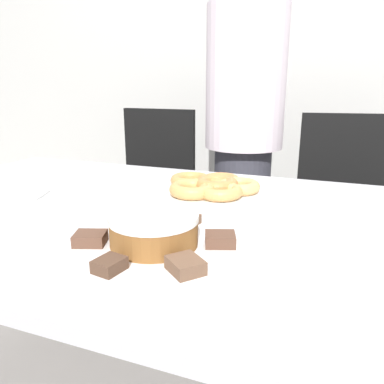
{
  "coord_description": "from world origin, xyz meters",
  "views": [
    {
      "loc": [
        0.3,
        -0.8,
        1.03
      ],
      "look_at": [
        0.0,
        -0.01,
        0.79
      ],
      "focal_mm": 35.0,
      "sensor_mm": 36.0,
      "label": 1
    }
  ],
  "objects_px": {
    "napkin": "(22,195)",
    "frosted_cake": "(155,229)",
    "plate_cake": "(155,247)",
    "office_chair_right": "(344,230)",
    "plate_donuts": "(216,192)",
    "person_standing": "(244,135)",
    "office_chair_left": "(147,205)"
  },
  "relations": [
    {
      "from": "office_chair_right",
      "to": "napkin",
      "type": "bearing_deg",
      "value": -145.54
    },
    {
      "from": "plate_donuts",
      "to": "person_standing",
      "type": "bearing_deg",
      "value": 96.91
    },
    {
      "from": "plate_cake",
      "to": "plate_donuts",
      "type": "distance_m",
      "value": 0.4
    },
    {
      "from": "plate_cake",
      "to": "frosted_cake",
      "type": "xyz_separation_m",
      "value": [
        -0.0,
        0.0,
        0.04
      ]
    },
    {
      "from": "office_chair_left",
      "to": "plate_donuts",
      "type": "bearing_deg",
      "value": -46.69
    },
    {
      "from": "person_standing",
      "to": "office_chair_left",
      "type": "distance_m",
      "value": 0.6
    },
    {
      "from": "person_standing",
      "to": "frosted_cake",
      "type": "relative_size",
      "value": 9.14
    },
    {
      "from": "plate_donuts",
      "to": "frosted_cake",
      "type": "distance_m",
      "value": 0.4
    },
    {
      "from": "frosted_cake",
      "to": "plate_cake",
      "type": "bearing_deg",
      "value": 0.0
    },
    {
      "from": "napkin",
      "to": "frosted_cake",
      "type": "bearing_deg",
      "value": -20.22
    },
    {
      "from": "plate_cake",
      "to": "napkin",
      "type": "distance_m",
      "value": 0.54
    },
    {
      "from": "plate_donuts",
      "to": "frosted_cake",
      "type": "xyz_separation_m",
      "value": [
        0.0,
        -0.4,
        0.04
      ]
    },
    {
      "from": "office_chair_right",
      "to": "office_chair_left",
      "type": "bearing_deg",
      "value": 171.13
    },
    {
      "from": "office_chair_left",
      "to": "napkin",
      "type": "xyz_separation_m",
      "value": [
        0.05,
        -0.84,
        0.29
      ]
    },
    {
      "from": "frosted_cake",
      "to": "napkin",
      "type": "height_order",
      "value": "frosted_cake"
    },
    {
      "from": "plate_cake",
      "to": "napkin",
      "type": "height_order",
      "value": "plate_cake"
    },
    {
      "from": "person_standing",
      "to": "napkin",
      "type": "height_order",
      "value": "person_standing"
    },
    {
      "from": "office_chair_right",
      "to": "plate_cake",
      "type": "bearing_deg",
      "value": -119.13
    },
    {
      "from": "office_chair_left",
      "to": "office_chair_right",
      "type": "relative_size",
      "value": 1.0
    },
    {
      "from": "office_chair_left",
      "to": "plate_cake",
      "type": "distance_m",
      "value": 1.2
    },
    {
      "from": "person_standing",
      "to": "frosted_cake",
      "type": "height_order",
      "value": "person_standing"
    },
    {
      "from": "office_chair_right",
      "to": "plate_donuts",
      "type": "height_order",
      "value": "office_chair_right"
    },
    {
      "from": "plate_cake",
      "to": "frosted_cake",
      "type": "height_order",
      "value": "frosted_cake"
    },
    {
      "from": "napkin",
      "to": "plate_donuts",
      "type": "bearing_deg",
      "value": 22.98
    },
    {
      "from": "office_chair_left",
      "to": "office_chair_right",
      "type": "height_order",
      "value": "same"
    },
    {
      "from": "person_standing",
      "to": "frosted_cake",
      "type": "distance_m",
      "value": 1.09
    },
    {
      "from": "office_chair_right",
      "to": "frosted_cake",
      "type": "xyz_separation_m",
      "value": [
        -0.38,
        -1.02,
        0.33
      ]
    },
    {
      "from": "plate_donuts",
      "to": "napkin",
      "type": "bearing_deg",
      "value": -157.02
    },
    {
      "from": "office_chair_right",
      "to": "napkin",
      "type": "distance_m",
      "value": 1.25
    },
    {
      "from": "plate_donuts",
      "to": "napkin",
      "type": "relative_size",
      "value": 2.31
    },
    {
      "from": "person_standing",
      "to": "office_chair_right",
      "type": "xyz_separation_m",
      "value": [
        0.46,
        -0.06,
        -0.37
      ]
    },
    {
      "from": "plate_cake",
      "to": "office_chair_right",
      "type": "bearing_deg",
      "value": 69.7
    }
  ]
}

